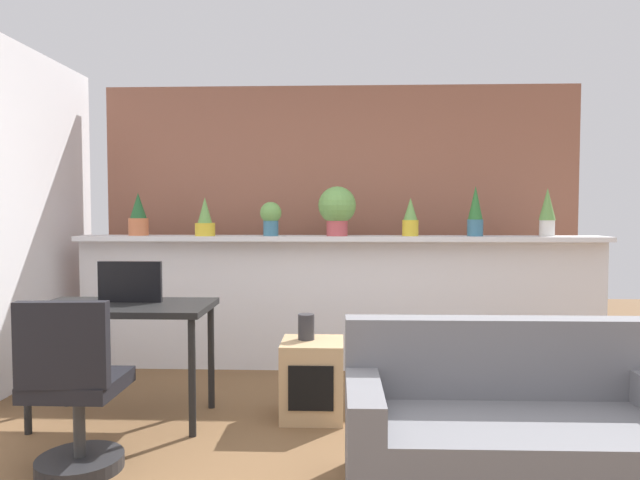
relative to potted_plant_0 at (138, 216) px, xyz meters
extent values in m
plane|color=brown|center=(1.71, -1.99, -1.30)|extent=(12.00, 12.00, 0.00)
cube|color=silver|center=(1.71, 0.01, -0.75)|extent=(4.40, 0.16, 1.09)
cube|color=silver|center=(1.71, -0.03, -0.18)|extent=(4.40, 0.34, 0.04)
cube|color=#935B47|center=(1.71, 0.61, -0.05)|extent=(4.40, 0.10, 2.50)
cylinder|color=#C66B42|center=(0.00, 0.00, -0.09)|extent=(0.17, 0.17, 0.15)
cone|color=#235B2D|center=(0.00, 0.00, 0.09)|extent=(0.14, 0.14, 0.22)
cylinder|color=gold|center=(0.58, -0.06, -0.11)|extent=(0.17, 0.17, 0.11)
cone|color=#669E4C|center=(0.58, -0.06, 0.05)|extent=(0.12, 0.12, 0.22)
cylinder|color=#386B84|center=(1.14, -0.04, -0.10)|extent=(0.13, 0.13, 0.13)
sphere|color=#669E4C|center=(1.14, -0.04, 0.03)|extent=(0.18, 0.18, 0.18)
cylinder|color=#B7474C|center=(1.69, -0.02, -0.09)|extent=(0.18, 0.18, 0.14)
sphere|color=#669E4C|center=(1.69, -0.02, 0.09)|extent=(0.32, 0.32, 0.32)
cylinder|color=gold|center=(2.30, 0.00, -0.10)|extent=(0.13, 0.13, 0.13)
cone|color=#669E4C|center=(2.30, 0.00, 0.06)|extent=(0.12, 0.12, 0.19)
cylinder|color=#386B84|center=(2.83, -0.02, -0.09)|extent=(0.13, 0.13, 0.14)
cone|color=#2D7033|center=(2.83, -0.02, 0.11)|extent=(0.12, 0.12, 0.28)
cylinder|color=silver|center=(3.43, 0.01, -0.10)|extent=(0.12, 0.12, 0.13)
cone|color=#669E4C|center=(3.43, 0.01, 0.10)|extent=(0.13, 0.13, 0.27)
cylinder|color=black|center=(-0.16, -1.51, -0.94)|extent=(0.04, 0.04, 0.71)
cylinder|color=black|center=(0.84, -1.51, -0.94)|extent=(0.04, 0.04, 0.71)
cylinder|color=black|center=(-0.16, -1.01, -0.94)|extent=(0.04, 0.04, 0.71)
cylinder|color=black|center=(0.84, -1.01, -0.94)|extent=(0.04, 0.04, 0.71)
cube|color=black|center=(0.34, -1.26, -0.57)|extent=(1.10, 0.60, 0.04)
cube|color=black|center=(0.36, -1.18, -0.41)|extent=(0.41, 0.04, 0.27)
cylinder|color=#262628|center=(0.38, -1.97, -1.26)|extent=(0.44, 0.44, 0.07)
cylinder|color=#333333|center=(0.38, -1.97, -1.06)|extent=(0.06, 0.06, 0.34)
cube|color=black|center=(0.38, -1.97, -0.85)|extent=(0.44, 0.44, 0.08)
cube|color=black|center=(0.39, -2.16, -0.60)|extent=(0.44, 0.10, 0.42)
cube|color=tan|center=(1.54, -1.15, -1.05)|extent=(0.40, 0.40, 0.50)
cube|color=black|center=(1.54, -1.34, -1.05)|extent=(0.28, 0.04, 0.28)
cylinder|color=#2D2D33|center=(1.50, -1.11, -0.71)|extent=(0.11, 0.11, 0.17)
cube|color=slate|center=(2.53, -2.22, -1.10)|extent=(1.57, 0.77, 0.40)
cube|color=slate|center=(2.53, -1.92, -0.70)|extent=(1.56, 0.17, 0.40)
cube|color=slate|center=(1.83, -2.22, -0.82)|extent=(0.17, 0.76, 0.16)
camera|label=1|loc=(1.73, -4.86, 0.05)|focal=32.53mm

